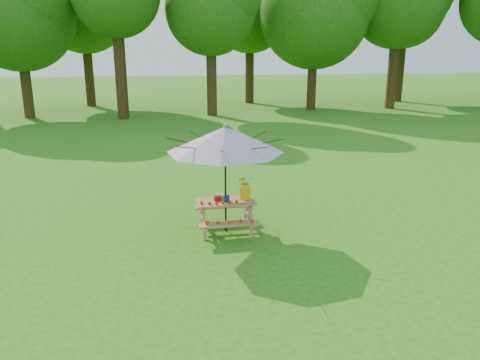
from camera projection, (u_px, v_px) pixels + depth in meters
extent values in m
cube|color=#A46B4A|center=(226.00, 202.00, 9.61)|extent=(1.20, 0.62, 0.04)
cube|color=#A46B4A|center=(230.00, 224.00, 9.17)|extent=(1.20, 0.22, 0.04)
cube|color=#A46B4A|center=(222.00, 206.00, 10.21)|extent=(1.20, 0.22, 0.04)
cylinder|color=black|center=(225.00, 180.00, 9.48)|extent=(0.04, 0.04, 2.25)
cone|color=teal|center=(225.00, 139.00, 9.26)|extent=(2.80, 2.80, 0.51)
sphere|color=teal|center=(225.00, 126.00, 9.18)|extent=(0.08, 0.08, 0.08)
cube|color=#A90D14|center=(218.00, 198.00, 9.62)|extent=(0.14, 0.12, 0.10)
cylinder|color=#122A97|center=(227.00, 199.00, 9.54)|extent=(0.13, 0.13, 0.13)
cube|color=beige|center=(220.00, 196.00, 9.79)|extent=(0.13, 0.13, 0.07)
cylinder|color=yellow|center=(245.00, 193.00, 9.72)|extent=(0.23, 0.23, 0.23)
imported|color=#FFFA28|center=(245.00, 182.00, 9.66)|extent=(0.38, 0.35, 0.35)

